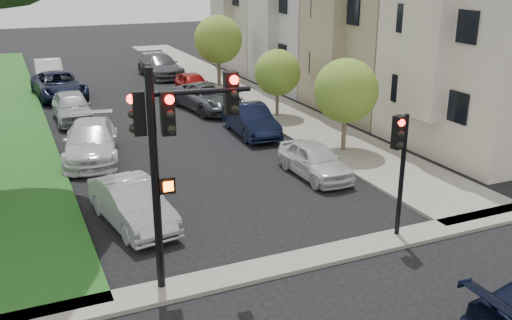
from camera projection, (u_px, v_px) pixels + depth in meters
name	position (u px, v px, depth m)	size (l,w,h in m)	color
ground	(340.00, 300.00, 13.68)	(140.00, 140.00, 0.00)	black
sidewalk_right	(232.00, 88.00, 37.00)	(3.50, 44.00, 0.12)	gray
sidewalk_cross	(301.00, 261.00, 15.39)	(60.00, 1.00, 0.12)	gray
small_tree_a	(346.00, 91.00, 23.62)	(2.69, 2.69, 4.04)	brown
small_tree_b	(277.00, 73.00, 29.31)	(2.39, 2.39, 3.59)	brown
small_tree_c	(218.00, 40.00, 36.61)	(3.10, 3.10, 4.64)	brown
traffic_signal_main	(171.00, 140.00, 13.08)	(2.71, 0.71, 5.54)	black
traffic_signal_secondary	(400.00, 154.00, 15.95)	(0.50, 0.41, 3.75)	black
car_parked_0	(315.00, 160.00, 21.52)	(1.54, 3.83, 1.30)	silver
car_parked_1	(251.00, 120.00, 26.78)	(1.52, 4.37, 1.44)	black
car_parked_2	(208.00, 97.00, 31.39)	(2.42, 5.24, 1.46)	#3F4247
car_parked_3	(193.00, 84.00, 35.13)	(1.60, 3.97, 1.35)	maroon
car_parked_4	(160.00, 66.00, 40.76)	(2.24, 5.52, 1.60)	#3F4247
car_parked_5	(132.00, 204.00, 17.47)	(1.47, 4.22, 1.39)	#999BA0
car_parked_6	(91.00, 141.00, 23.46)	(2.12, 5.20, 1.51)	silver
car_parked_7	(72.00, 107.00, 29.10)	(1.81, 4.49, 1.53)	#999BA0
car_parked_8	(59.00, 85.00, 34.21)	(2.62, 5.68, 1.58)	black
car_parked_9	(49.00, 72.00, 38.52)	(1.69, 4.83, 1.59)	silver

